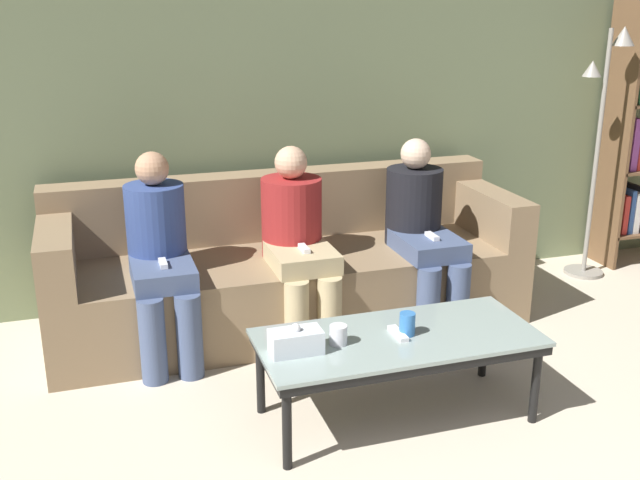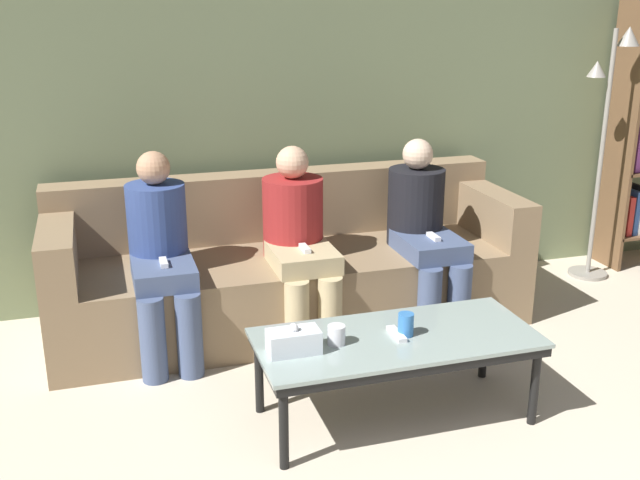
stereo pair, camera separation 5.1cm
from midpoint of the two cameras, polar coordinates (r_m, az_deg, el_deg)
name	(u,v)px [view 1 (the left image)]	position (r m, az deg, el deg)	size (l,w,h in m)	color
wall_back	(263,89)	(4.60, -4.69, 11.42)	(12.00, 0.06, 2.60)	#707F5B
couch	(288,270)	(4.36, -2.83, -2.33)	(2.68, 0.85, 0.84)	#897051
coffee_table	(398,344)	(3.36, 5.50, -7.87)	(1.25, 0.56, 0.41)	#8C9E99
cup_near_left	(338,335)	(3.23, 0.95, -7.23)	(0.08, 0.08, 0.09)	silver
cup_near_right	(407,324)	(3.33, 6.22, -6.38)	(0.07, 0.07, 0.10)	#3372BF
tissue_box	(296,341)	(3.16, -2.32, -7.72)	(0.22, 0.12, 0.13)	silver
game_remote	(398,333)	(3.34, 5.52, -7.11)	(0.04, 0.15, 0.02)	white
standing_lamp	(601,128)	(5.26, 20.38, 8.02)	(0.31, 0.26, 1.65)	gray
seated_person_left_end	(160,252)	(3.95, -12.47, -0.88)	(0.31, 0.63, 1.08)	#47567A
seated_person_mid_left	(297,238)	(4.08, -2.13, 0.19)	(0.34, 0.63, 1.06)	tan
seated_person_mid_right	(421,227)	(4.32, 7.40, 1.02)	(0.33, 0.65, 1.06)	#47567A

